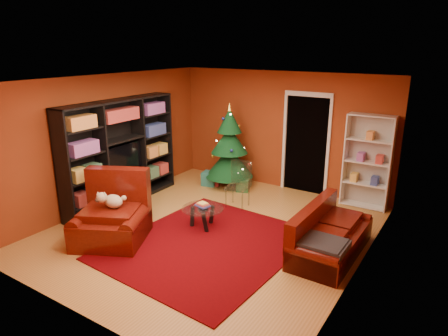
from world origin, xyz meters
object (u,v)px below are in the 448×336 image
Objects in this scene: rug at (207,244)px; coffee_table at (203,217)px; gift_box_green at (243,185)px; white_bookshelf at (367,162)px; acrylic_chair at (238,187)px; gift_box_teal at (210,178)px; sofa at (332,231)px; armchair at (111,215)px; christmas_tree at (229,146)px; dog at (113,201)px; gift_box_red at (214,180)px; media_unit at (121,153)px.

rug is 0.69m from coffee_table.
gift_box_green is at bearing 99.70° from coffee_table.
white_bookshelf is 2.28× the size of acrylic_chair.
gift_box_teal is 3.49m from white_bookshelf.
rug is 1.74× the size of sofa.
armchair is 2.58m from acrylic_chair.
acrylic_chair is (0.81, -0.98, -0.52)m from christmas_tree.
dog is 3.52m from sofa.
gift_box_green is 3.26m from dog.
armchair is (-3.13, -3.78, -0.47)m from white_bookshelf.
sofa is at bearing 24.72° from rug.
rug is 3.69× the size of acrylic_chair.
gift_box_teal is 0.37× the size of acrylic_chair.
rug is 3.04m from christmas_tree.
sofa is (3.31, -1.65, 0.27)m from gift_box_red.
media_unit is 2.25m from coffee_table.
white_bookshelf is at bearing 2.36° from sofa.
media_unit is 6.92× the size of dog.
media_unit is 1.72m from dog.
media_unit is 1.55× the size of sofa.
white_bookshelf is (3.34, 0.63, 0.77)m from gift_box_teal.
gift_box_teal reaches higher than rug.
armchair is (0.21, -3.15, 0.30)m from gift_box_teal.
armchair is 1.59× the size of coffee_table.
dog is (0.23, -3.08, 0.53)m from gift_box_teal.
gift_box_teal is 2.26m from coffee_table.
gift_box_teal is 0.16× the size of white_bookshelf.
rug is at bearing 115.29° from sofa.
white_bookshelf is at bearing 10.09° from gift_box_red.
media_unit is 2.34× the size of armchair.
gift_box_teal is 1.34× the size of gift_box_red.
christmas_tree is 4.84× the size of dog.
white_bookshelf is 2.60m from acrylic_chair.
dog is (0.13, -3.13, 0.57)m from gift_box_red.
armchair reaches higher than coffee_table.
armchair is at bearing -93.41° from christmas_tree.
christmas_tree is 6.16× the size of gift_box_teal.
coffee_table is at bearing 131.39° from rug.
gift_box_green is at bearing 105.51° from acrylic_chair.
media_unit is at bearing 93.67° from sofa.
gift_box_green is 0.97m from acrylic_chair.
gift_box_green is at bearing -167.91° from white_bookshelf.
dog is 0.54× the size of coffee_table.
white_bookshelf is at bearing 12.55° from gift_box_green.
christmas_tree reaches higher than coffee_table.
gift_box_green is (-0.78, 2.49, 0.12)m from rug.
christmas_tree is 2.30× the size of acrylic_chair.
rug is 1.69m from dog.
christmas_tree is 3.55m from sofa.
armchair is 1.59m from coffee_table.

